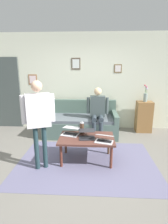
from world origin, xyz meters
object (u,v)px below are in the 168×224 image
Objects in this scene: laptop_center at (104,139)px; person_standing at (38,114)px; coffee_table at (87,140)px; flower_vase at (146,96)px; french_press at (82,128)px; laptop_left at (87,135)px; interior_door at (7,93)px; person_seated at (98,110)px; laptop_right at (71,132)px; couch at (81,123)px; side_shelf at (144,117)px.

person_standing is at bearing 7.55° from laptop_center.
coffee_table is 2.34m from flower_vase.
coffee_table is 2.27× the size of flower_vase.
french_press is 2.24m from flower_vase.
interior_door is at bearing -38.00° from laptop_left.
person_standing is at bearing 55.68° from person_seated.
laptop_left is (-0.01, 0.01, 0.10)m from coffee_table.
coffee_table is at bearing -157.90° from person_standing.
laptop_right is 1.19m from person_seated.
person_standing is at bearing 37.34° from french_press.
couch is (-2.24, 0.51, -0.72)m from interior_door.
laptop_center is at bearing -172.45° from person_standing.
person_standing reaches higher than laptop_left.
couch is at bearing 167.27° from interior_door.
side_shelf is 0.58m from flower_vase.
interior_door is 5.71× the size of laptop_left.
laptop_left is 0.23× the size of person_standing.
couch reaches higher than side_shelf.
flower_vase is (-3.98, 0.23, -0.02)m from interior_door.
laptop_left is 2.32m from flower_vase.
interior_door is at bearing -53.59° from person_standing.
couch is 1.22× the size of person_standing.
french_press reaches higher than laptop_center.
person_seated is at bearing -85.75° from laptop_center.
laptop_left is at bearing 142.00° from interior_door.
laptop_left is (-2.46, 1.92, -0.50)m from interior_door.
person_seated reaches higher than laptop_center.
interior_door is 4.44× the size of flower_vase.
coffee_table is 2.81× the size of laptop_center.
laptop_left is at bearing 47.93° from flower_vase.
interior_door is 1.96× the size of coffee_table.
laptop_right reaches higher than laptop_left.
laptop_right is at bearing -26.14° from laptop_center.
side_shelf is 1.86× the size of flower_vase.
couch is 1.82× the size of coffee_table.
flower_vase reaches higher than side_shelf.
french_press reaches higher than coffee_table.
interior_door is at bearing -36.93° from laptop_center.
person_seated is (-0.22, -1.19, 0.21)m from laptop_left.
coffee_table is 0.37m from laptop_right.
laptop_left is at bearing 155.36° from laptop_right.
couch is at bearing -81.27° from laptop_left.
flower_vase is at bearing -140.39° from laptop_right.
person_seated is at bearing 164.68° from interior_door.
laptop_left is 0.28× the size of person_seated.
laptop_right is 0.26× the size of person_standing.
person_seated is (-2.68, 0.73, -0.30)m from interior_door.
interior_door is at bearing -3.38° from side_shelf.
person_standing is (0.80, 0.32, 0.58)m from coffee_table.
person_standing is at bearing 22.10° from coffee_table.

